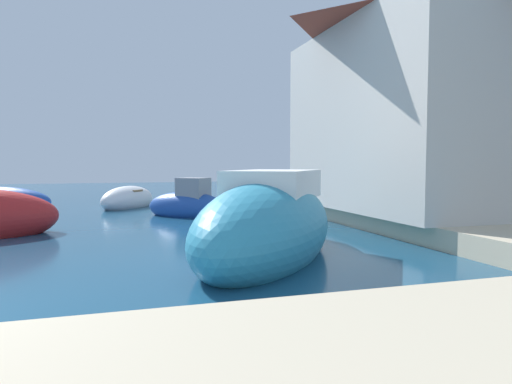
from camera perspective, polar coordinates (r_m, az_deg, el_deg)
quay_promenade at (r=6.63m, az=-6.31°, el=-11.33°), size 44.00×32.00×0.50m
moored_boat_2 at (r=9.63m, az=1.51°, el=-4.23°), size 5.32×6.24×2.26m
moored_boat_5 at (r=20.99m, az=-15.46°, el=-0.92°), size 3.07×3.65×1.21m
moored_boat_6 at (r=17.06m, az=-8.36°, el=-1.64°), size 3.29×3.24×1.67m
waterfront_building_main at (r=16.27m, az=20.82°, el=10.59°), size 6.99×8.71×6.87m
quayside_tree at (r=22.57m, az=11.60°, el=6.82°), size 3.16×3.16×4.33m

